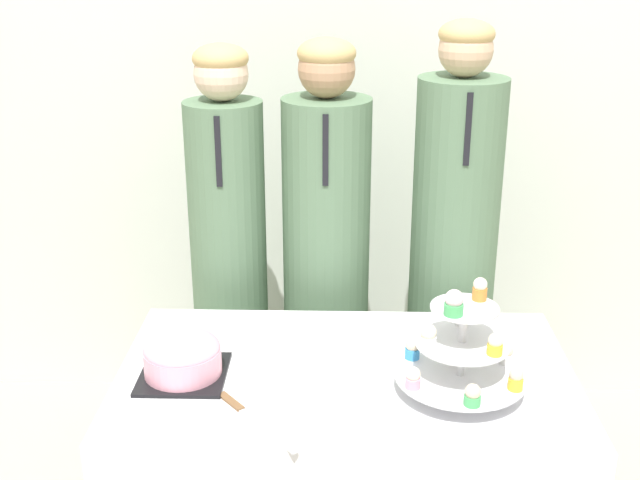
{
  "coord_description": "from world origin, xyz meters",
  "views": [
    {
      "loc": [
        -0.02,
        -1.51,
        1.83
      ],
      "look_at": [
        -0.07,
        0.39,
        1.11
      ],
      "focal_mm": 45.0,
      "sensor_mm": 36.0,
      "label": 1
    }
  ],
  "objects_px": {
    "cake_knife": "(244,412)",
    "cupcake_stand": "(461,349)",
    "round_cake": "(182,356)",
    "student_0": "(230,279)",
    "student_1": "(326,281)",
    "student_2": "(451,275)"
  },
  "relations": [
    {
      "from": "cupcake_stand",
      "to": "student_0",
      "type": "height_order",
      "value": "student_0"
    },
    {
      "from": "cupcake_stand",
      "to": "student_0",
      "type": "distance_m",
      "value": 1.0
    },
    {
      "from": "cake_knife",
      "to": "student_2",
      "type": "height_order",
      "value": "student_2"
    },
    {
      "from": "cake_knife",
      "to": "cupcake_stand",
      "type": "xyz_separation_m",
      "value": [
        0.53,
        0.11,
        0.12
      ]
    },
    {
      "from": "student_2",
      "to": "student_1",
      "type": "bearing_deg",
      "value": -180.0
    },
    {
      "from": "cupcake_stand",
      "to": "student_2",
      "type": "height_order",
      "value": "student_2"
    },
    {
      "from": "cake_knife",
      "to": "student_0",
      "type": "xyz_separation_m",
      "value": [
        -0.14,
        0.83,
        -0.01
      ]
    },
    {
      "from": "student_1",
      "to": "student_2",
      "type": "bearing_deg",
      "value": 0.0
    },
    {
      "from": "student_0",
      "to": "student_2",
      "type": "xyz_separation_m",
      "value": [
        0.75,
        0.0,
        0.02
      ]
    },
    {
      "from": "student_2",
      "to": "round_cake",
      "type": "bearing_deg",
      "value": -139.79
    },
    {
      "from": "student_0",
      "to": "student_2",
      "type": "distance_m",
      "value": 0.75
    },
    {
      "from": "cake_knife",
      "to": "student_1",
      "type": "distance_m",
      "value": 0.85
    },
    {
      "from": "round_cake",
      "to": "cupcake_stand",
      "type": "distance_m",
      "value": 0.72
    },
    {
      "from": "round_cake",
      "to": "cake_knife",
      "type": "relative_size",
      "value": 0.88
    },
    {
      "from": "round_cake",
      "to": "cupcake_stand",
      "type": "height_order",
      "value": "cupcake_stand"
    },
    {
      "from": "cake_knife",
      "to": "student_1",
      "type": "bearing_deg",
      "value": 127.86
    },
    {
      "from": "student_0",
      "to": "student_2",
      "type": "bearing_deg",
      "value": 0.0
    },
    {
      "from": "round_cake",
      "to": "student_0",
      "type": "xyz_separation_m",
      "value": [
        0.03,
        0.66,
        -0.07
      ]
    },
    {
      "from": "student_0",
      "to": "student_1",
      "type": "xyz_separation_m",
      "value": [
        0.33,
        0.0,
        -0.0
      ]
    },
    {
      "from": "cupcake_stand",
      "to": "student_1",
      "type": "height_order",
      "value": "student_1"
    },
    {
      "from": "cake_knife",
      "to": "student_0",
      "type": "distance_m",
      "value": 0.84
    },
    {
      "from": "round_cake",
      "to": "student_0",
      "type": "relative_size",
      "value": 0.15
    }
  ]
}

